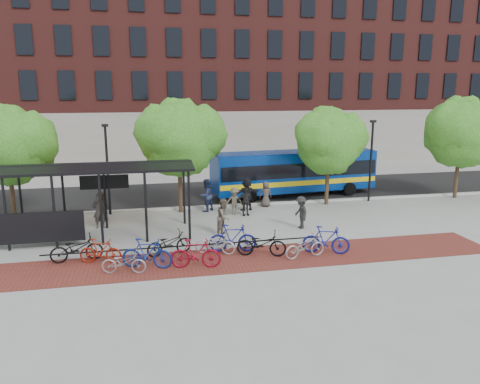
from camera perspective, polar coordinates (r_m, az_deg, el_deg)
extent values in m
plane|color=#9E9E99|center=(24.75, 0.38, -3.99)|extent=(160.00, 160.00, 0.00)
cube|color=black|center=(32.37, -2.61, -0.05)|extent=(160.00, 8.00, 0.01)
cube|color=#B7B7B2|center=(28.52, -1.32, -1.65)|extent=(160.00, 0.25, 0.12)
cube|color=maroon|center=(19.74, -2.26, -8.36)|extent=(24.00, 3.00, 0.01)
cube|color=black|center=(20.42, -6.31, -7.71)|extent=(12.00, 0.05, 0.95)
cube|color=maroon|center=(51.53, 5.35, 15.75)|extent=(55.00, 14.00, 20.00)
cube|color=#7A664C|center=(64.64, -22.76, 18.66)|extent=(22.00, 22.00, 30.00)
cylinder|color=black|center=(22.81, -26.65, -2.49)|extent=(0.12, 0.12, 3.30)
cylinder|color=black|center=(25.36, -25.15, -0.95)|extent=(0.12, 0.12, 3.30)
cylinder|color=black|center=(22.37, -21.70, -2.32)|extent=(0.12, 0.12, 3.30)
cylinder|color=black|center=(24.96, -20.69, -0.76)|extent=(0.12, 0.12, 3.30)
cylinder|color=black|center=(22.10, -16.59, -2.11)|extent=(0.12, 0.12, 3.30)
cylinder|color=black|center=(24.72, -16.11, -0.56)|extent=(0.12, 0.12, 3.30)
cylinder|color=black|center=(22.01, -11.40, -1.89)|extent=(0.12, 0.12, 3.30)
cylinder|color=black|center=(24.64, -11.48, -0.36)|extent=(0.12, 0.12, 3.30)
cylinder|color=black|center=(22.11, -6.22, -1.65)|extent=(0.12, 0.12, 3.30)
cylinder|color=black|center=(24.72, -6.84, -0.15)|extent=(0.12, 0.12, 3.30)
cube|color=black|center=(22.69, -24.08, -4.03)|extent=(4.50, 0.08, 1.40)
cube|color=black|center=(22.48, -19.29, 2.64)|extent=(10.60, 1.65, 0.29)
cube|color=black|center=(23.86, -18.88, 3.20)|extent=(10.60, 1.65, 0.29)
cube|color=black|center=(24.60, -18.62, 2.54)|extent=(9.00, 0.10, 0.40)
cube|color=black|center=(24.67, -16.20, 1.18)|extent=(2.40, 0.12, 0.70)
cube|color=#FF7200|center=(24.74, -16.19, 1.22)|extent=(2.20, 0.02, 0.55)
cylinder|color=#382619|center=(28.02, -25.95, -0.81)|extent=(0.24, 0.24, 2.38)
sphere|color=#2D6B1C|center=(27.57, -26.50, 4.84)|extent=(4.00, 4.00, 4.00)
sphere|color=#2D6B1C|center=(27.50, -24.44, 5.65)|extent=(3.20, 3.20, 3.20)
sphere|color=#2D6B1C|center=(27.85, -26.26, 6.59)|extent=(2.80, 2.80, 2.80)
cylinder|color=#382619|center=(27.19, -7.28, 0.15)|extent=(0.24, 0.24, 2.52)
sphere|color=#2D6B1C|center=(26.73, -7.46, 6.32)|extent=(4.20, 4.20, 4.20)
sphere|color=#2D6B1C|center=(26.99, -5.27, 7.07)|extent=(3.36, 3.36, 3.36)
sphere|color=#2D6B1C|center=(26.34, -9.27, 7.05)|extent=(3.15, 3.15, 3.15)
sphere|color=#2D6B1C|center=(27.06, -7.36, 8.10)|extent=(2.94, 2.94, 2.94)
cylinder|color=#382619|center=(29.30, 10.55, 0.69)|extent=(0.24, 0.24, 2.27)
sphere|color=#2D6B1C|center=(28.88, 10.76, 5.85)|extent=(3.80, 3.80, 3.80)
sphere|color=#2D6B1C|center=(29.41, 12.35, 6.49)|extent=(3.04, 3.04, 3.04)
sphere|color=#2D6B1C|center=(28.28, 9.59, 6.58)|extent=(2.85, 2.85, 2.85)
sphere|color=#2D6B1C|center=(29.21, 10.70, 7.51)|extent=(2.66, 2.66, 2.66)
cylinder|color=#382619|center=(33.72, 24.86, 1.42)|extent=(0.24, 0.24, 2.45)
sphere|color=#2D6B1C|center=(33.33, 25.33, 6.46)|extent=(4.40, 4.40, 4.40)
sphere|color=#2D6B1C|center=(34.14, 26.66, 6.95)|extent=(3.52, 3.52, 3.52)
sphere|color=#2D6B1C|center=(32.54, 24.47, 7.13)|extent=(3.30, 3.30, 3.30)
sphere|color=#2D6B1C|center=(33.65, 25.19, 7.89)|extent=(3.08, 3.08, 3.08)
cylinder|color=black|center=(27.25, -15.83, 2.46)|extent=(0.14, 0.14, 5.00)
cube|color=black|center=(26.94, -16.15, 7.80)|extent=(0.35, 0.20, 0.15)
cylinder|color=black|center=(30.58, 15.65, 3.52)|extent=(0.14, 0.14, 5.00)
cube|color=black|center=(30.31, 15.94, 8.28)|extent=(0.35, 0.20, 0.15)
cube|color=navy|center=(31.39, 6.63, 2.60)|extent=(11.22, 3.50, 2.53)
cube|color=black|center=(31.35, 6.63, 2.97)|extent=(11.00, 3.52, 0.92)
cube|color=yellow|center=(31.50, 6.60, 1.49)|extent=(11.12, 3.54, 0.32)
cube|color=navy|center=(31.20, 6.68, 4.80)|extent=(10.98, 3.24, 0.17)
cylinder|color=black|center=(29.26, 1.20, -0.51)|extent=(0.90, 0.35, 0.88)
cylinder|color=black|center=(31.48, -0.20, 0.42)|extent=(0.90, 0.35, 0.88)
cylinder|color=black|center=(32.20, 13.19, 0.36)|extent=(0.90, 0.35, 0.88)
cylinder|color=black|center=(34.22, 11.16, 1.16)|extent=(0.90, 0.35, 0.88)
imported|color=black|center=(20.64, -19.31, -6.51)|extent=(2.21, 1.09, 1.11)
imported|color=maroon|center=(20.10, -16.64, -6.92)|extent=(1.81, 0.89, 1.05)
imported|color=gray|center=(18.84, -13.98, -8.31)|extent=(1.81, 0.92, 0.91)
imported|color=navy|center=(19.09, -11.27, -7.37)|extent=(2.14, 1.17, 1.24)
imported|color=black|center=(20.45, -8.64, -6.20)|extent=(2.10, 1.22, 1.04)
imported|color=maroon|center=(18.85, -5.42, -7.48)|extent=(2.08, 0.91, 1.21)
imported|color=#B7B6B9|center=(20.39, -3.05, -6.27)|extent=(1.90, 1.28, 0.95)
imported|color=navy|center=(20.56, -0.90, -5.64)|extent=(2.15, 0.95, 1.25)
imported|color=black|center=(20.09, 2.63, -6.31)|extent=(2.24, 1.31, 1.11)
imported|color=#9D9D9F|center=(20.11, 7.91, -6.60)|extent=(1.94, 0.99, 0.97)
imported|color=navy|center=(20.70, 10.45, -5.77)|extent=(2.11, 1.29, 1.23)
imported|color=black|center=(26.46, -16.46, -1.64)|extent=(0.92, 0.89, 1.59)
imported|color=#443B36|center=(25.01, -16.77, -2.21)|extent=(0.68, 0.47, 1.82)
imported|color=navy|center=(27.25, -4.15, -0.40)|extent=(1.18, 1.15, 1.92)
imported|color=brown|center=(26.50, -0.69, -1.14)|extent=(1.08, 0.71, 1.56)
imported|color=#252525|center=(26.35, 0.65, -1.16)|extent=(0.98, 0.48, 1.61)
imported|color=black|center=(27.43, 0.81, -0.25)|extent=(1.89, 0.97, 1.95)
imported|color=#433B36|center=(28.38, 3.16, -0.26)|extent=(0.76, 0.50, 1.54)
imported|color=brown|center=(22.85, -1.96, -3.03)|extent=(1.09, 1.12, 1.83)
imported|color=black|center=(24.10, 7.44, -2.48)|extent=(0.74, 1.15, 1.69)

